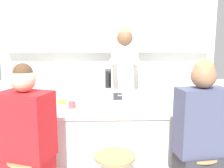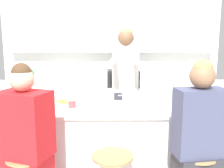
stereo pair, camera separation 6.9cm
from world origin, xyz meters
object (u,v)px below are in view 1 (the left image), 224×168
object	(u,v)px
fruit_bowl	(172,102)
coffee_cup_near	(72,105)
person_wrapped_blanket	(28,154)
juice_carton	(49,104)
cooking_pot	(132,99)
microwave	(121,78)
person_cooking	(124,96)
kitchen_island	(112,147)
potted_plant	(24,76)
person_seated_near	(199,152)
banana_bunch	(62,102)

from	to	relation	value
fruit_bowl	coffee_cup_near	bearing A→B (deg)	-175.18
person_wrapped_blanket	juice_carton	world-z (taller)	person_wrapped_blanket
person_wrapped_blanket	cooking_pot	xyz separation A→B (m)	(0.96, 0.75, 0.29)
fruit_bowl	coffee_cup_near	xyz separation A→B (m)	(-1.12, -0.09, 0.00)
person_wrapped_blanket	microwave	world-z (taller)	person_wrapped_blanket
person_cooking	person_wrapped_blanket	xyz separation A→B (m)	(-0.92, -1.21, -0.23)
kitchen_island	potted_plant	size ratio (longest dim) A/B	5.84
kitchen_island	fruit_bowl	world-z (taller)	fruit_bowl
fruit_bowl	potted_plant	distance (m)	2.54
person_wrapped_blanket	person_seated_near	world-z (taller)	person_seated_near
person_seated_near	fruit_bowl	xyz separation A→B (m)	(-0.05, 0.73, 0.27)
person_seated_near	banana_bunch	xyz separation A→B (m)	(-1.31, 0.83, 0.25)
kitchen_island	person_cooking	bearing A→B (deg)	72.77
kitchen_island	coffee_cup_near	size ratio (longest dim) A/B	16.62
kitchen_island	person_cooking	size ratio (longest dim) A/B	1.00
kitchen_island	coffee_cup_near	xyz separation A→B (m)	(-0.44, 0.01, 0.49)
fruit_bowl	person_cooking	bearing A→B (deg)	136.03
kitchen_island	person_wrapped_blanket	size ratio (longest dim) A/B	1.24
coffee_cup_near	fruit_bowl	bearing A→B (deg)	4.82
person_cooking	juice_carton	distance (m)	1.11
coffee_cup_near	potted_plant	xyz separation A→B (m)	(-0.98, 1.53, 0.10)
fruit_bowl	person_seated_near	bearing A→B (deg)	-86.10
person_seated_near	banana_bunch	bearing A→B (deg)	139.19
person_cooking	coffee_cup_near	world-z (taller)	person_cooking
kitchen_island	potted_plant	bearing A→B (deg)	132.76
fruit_bowl	microwave	xyz separation A→B (m)	(-0.48, 1.39, 0.07)
kitchen_island	banana_bunch	distance (m)	0.78
person_cooking	fruit_bowl	bearing A→B (deg)	-39.16
cooking_pot	microwave	xyz separation A→B (m)	(-0.03, 1.36, 0.03)
fruit_bowl	coffee_cup_near	distance (m)	1.12
coffee_cup_near	potted_plant	world-z (taller)	potted_plant
person_seated_near	cooking_pot	bearing A→B (deg)	115.22
person_wrapped_blanket	potted_plant	xyz separation A→B (m)	(-0.68, 2.16, 0.37)
person_cooking	coffee_cup_near	size ratio (longest dim) A/B	16.58
kitchen_island	potted_plant	xyz separation A→B (m)	(-1.42, 1.53, 0.60)
coffee_cup_near	potted_plant	bearing A→B (deg)	122.72
banana_bunch	juice_carton	bearing A→B (deg)	-100.80
coffee_cup_near	banana_bunch	bearing A→B (deg)	126.33
microwave	person_cooking	bearing A→B (deg)	-91.10
kitchen_island	cooking_pot	distance (m)	0.59
banana_bunch	potted_plant	size ratio (longest dim) A/B	0.52
juice_carton	potted_plant	world-z (taller)	potted_plant
person_cooking	coffee_cup_near	distance (m)	0.84
coffee_cup_near	person_seated_near	bearing A→B (deg)	-28.48
potted_plant	banana_bunch	bearing A→B (deg)	-57.83
person_cooking	banana_bunch	xyz separation A→B (m)	(-0.76, -0.38, 0.02)
person_wrapped_blanket	fruit_bowl	size ratio (longest dim) A/B	8.47
banana_bunch	microwave	size ratio (longest dim) A/B	0.31
person_seated_near	juice_carton	distance (m)	1.49
fruit_bowl	potted_plant	world-z (taller)	potted_plant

